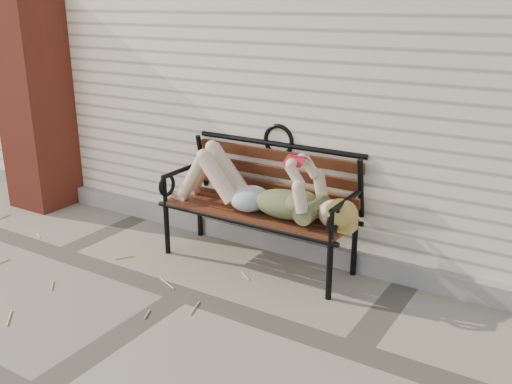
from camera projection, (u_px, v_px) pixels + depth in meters
The scene contains 7 objects.
ground at pixel (183, 294), 3.89m from camera, with size 80.00×80.00×0.00m, color gray.
house_wall at pixel (362, 42), 5.82m from camera, with size 8.00×4.00×3.00m, color beige.
foundation_strip at pixel (257, 237), 4.64m from camera, with size 8.00×0.10×0.15m, color gray.
brick_pillar at pixel (36, 102), 5.32m from camera, with size 0.50×0.50×2.00m, color maroon.
garden_bench at pixel (264, 188), 4.25m from camera, with size 1.58×0.63×1.02m.
reading_woman at pixel (256, 189), 4.13m from camera, with size 1.49×0.34×0.47m.
straw_scatter at pixel (6, 258), 4.43m from camera, with size 2.77×1.59×0.01m.
Camera 1 is at (2.25, -2.68, 1.91)m, focal length 40.00 mm.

